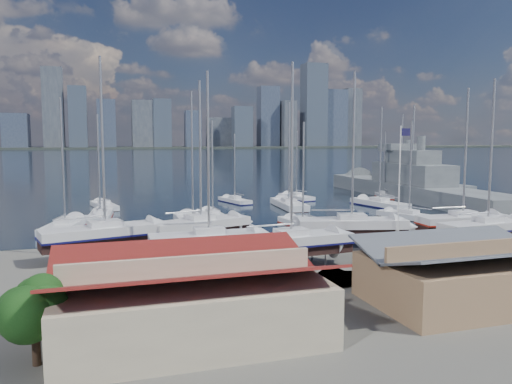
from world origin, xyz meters
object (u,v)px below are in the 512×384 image
object	(u,v)px
naval_ship_west	(401,181)
flagpole	(400,180)
car_a	(268,288)
naval_ship_east	(411,190)
sailboat_cradle_0	(105,235)

from	to	relation	value
naval_ship_west	flagpole	bearing A→B (deg)	144.91
naval_ship_west	car_a	size ratio (longest dim) A/B	8.90
naval_ship_east	naval_ship_west	bearing A→B (deg)	-25.42
naval_ship_west	flagpole	distance (m)	64.42
car_a	flagpole	size ratio (longest dim) A/B	0.36
naval_ship_west	car_a	world-z (taller)	naval_ship_west
naval_ship_west	flagpole	size ratio (longest dim) A/B	3.22
flagpole	sailboat_cradle_0	bearing A→B (deg)	169.15
naval_ship_east	car_a	bearing A→B (deg)	139.59
sailboat_cradle_0	naval_ship_west	xyz separation A→B (m)	(62.38, 48.35, -0.50)
naval_ship_east	car_a	xyz separation A→B (m)	(-43.08, -46.43, -0.93)
sailboat_cradle_0	naval_ship_east	size ratio (longest dim) A/B	0.35
naval_ship_east	flagpole	world-z (taller)	naval_ship_east
sailboat_cradle_0	flagpole	world-z (taller)	sailboat_cradle_0
sailboat_cradle_0	car_a	world-z (taller)	sailboat_cradle_0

